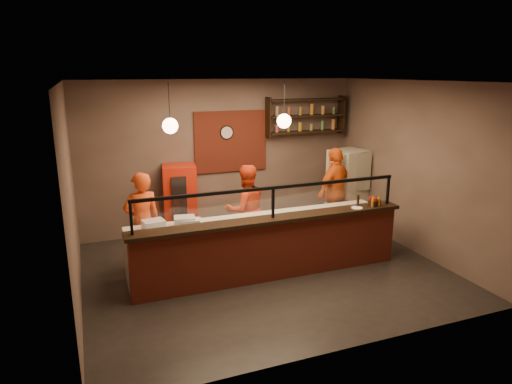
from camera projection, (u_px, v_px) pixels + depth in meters
name	position (u px, v px, depth m)	size (l,w,h in m)	color
floor	(265.00, 271.00, 7.93)	(6.00, 6.00, 0.00)	black
ceiling	(267.00, 81.00, 7.10)	(6.00, 6.00, 0.00)	#3C362E
wall_back	(222.00, 156.00, 9.77)	(6.00, 6.00, 0.00)	#705B52
wall_left	(71.00, 199.00, 6.47)	(5.00, 5.00, 0.00)	#705B52
wall_right	(414.00, 168.00, 8.56)	(5.00, 5.00, 0.00)	#705B52
wall_front	(348.00, 228.00, 5.26)	(6.00, 6.00, 0.00)	#705B52
brick_patch	(231.00, 142.00, 9.73)	(1.60, 0.04, 1.30)	maroon
service_counter	(273.00, 250.00, 7.53)	(4.60, 0.25, 1.00)	maroon
counter_ledge	(273.00, 219.00, 7.39)	(4.70, 0.37, 0.06)	black
worktop_cabinet	(261.00, 244.00, 8.00)	(4.60, 0.75, 0.85)	gray
worktop	(261.00, 219.00, 7.88)	(4.60, 0.75, 0.05)	silver
sneeze_guard	(273.00, 199.00, 7.30)	(4.50, 0.05, 0.52)	white
wall_shelving	(306.00, 116.00, 10.06)	(1.84, 0.28, 0.85)	black
wall_clock	(226.00, 132.00, 9.64)	(0.30, 0.30, 0.04)	black
pendant_left	(170.00, 126.00, 6.93)	(0.24, 0.24, 0.77)	black
pendant_right	(284.00, 121.00, 7.59)	(0.24, 0.24, 0.77)	black
cook_left	(142.00, 222.00, 7.79)	(0.63, 0.41, 1.73)	#E74715
cook_mid	(246.00, 210.00, 8.52)	(0.83, 0.64, 1.70)	red
cook_right	(335.00, 192.00, 9.48)	(1.09, 0.45, 1.85)	orange
fridge	(347.00, 188.00, 10.05)	(0.71, 0.66, 1.71)	beige
red_cooler	(180.00, 202.00, 9.32)	(0.66, 0.60, 1.54)	red
pizza_dough	(248.00, 219.00, 7.80)	(0.56, 0.56, 0.01)	beige
prep_tub_a	(154.00, 225.00, 7.25)	(0.33, 0.26, 0.16)	silver
prep_tub_b	(185.00, 222.00, 7.42)	(0.33, 0.27, 0.17)	silver
prep_tub_c	(192.00, 223.00, 7.39)	(0.28, 0.22, 0.14)	silver
rolling_pin	(186.00, 222.00, 7.54)	(0.07, 0.07, 0.40)	yellow
condiment_caddy	(374.00, 203.00, 8.02)	(0.18, 0.14, 0.10)	black
pepper_mill	(358.00, 201.00, 7.94)	(0.05, 0.05, 0.21)	black
small_plate	(357.00, 208.00, 7.88)	(0.19, 0.19, 0.01)	white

